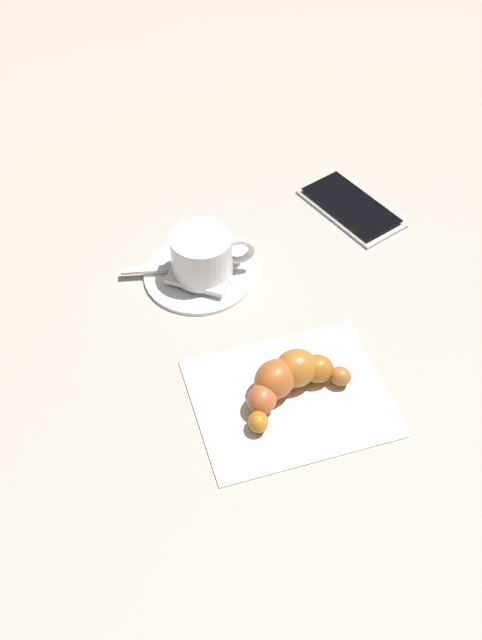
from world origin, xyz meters
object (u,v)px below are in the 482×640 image
at_px(saucer, 199,273).
at_px(teaspoon, 201,266).
at_px(napkin, 290,398).
at_px(espresso_cup, 203,254).
at_px(cell_phone, 351,207).
at_px(croissant, 287,379).
at_px(sugar_packet, 196,282).

bearing_deg(saucer, teaspoon, -61.70).
distance_m(saucer, napkin, 0.20).
distance_m(espresso_cup, teaspoon, 0.03).
relative_size(teaspoon, cell_phone, 0.92).
bearing_deg(espresso_cup, croissant, 179.01).
distance_m(napkin, croissant, 0.02).
height_order(espresso_cup, napkin, espresso_cup).
bearing_deg(napkin, sugar_packet, 3.75).
distance_m(saucer, cell_phone, 0.22).
bearing_deg(espresso_cup, sugar_packet, 129.27).
relative_size(napkin, croissant, 1.49).
distance_m(saucer, sugar_packet, 0.02).
bearing_deg(saucer, espresso_cup, -138.75).
xyz_separation_m(espresso_cup, croissant, (-0.18, 0.00, -0.01)).
xyz_separation_m(napkin, croissant, (0.01, -0.00, 0.02)).
relative_size(espresso_cup, cell_phone, 0.66).
bearing_deg(espresso_cup, napkin, 178.46).
distance_m(teaspoon, croissant, 0.19).
height_order(espresso_cup, cell_phone, espresso_cup).
distance_m(teaspoon, cell_phone, 0.22).
relative_size(teaspoon, croissant, 1.02).
distance_m(espresso_cup, sugar_packet, 0.03).
xyz_separation_m(teaspoon, napkin, (-0.20, 0.00, -0.01)).
bearing_deg(saucer, cell_phone, -87.22).
xyz_separation_m(napkin, cell_phone, (0.21, -0.22, 0.00)).
xyz_separation_m(sugar_packet, cell_phone, (0.03, -0.23, -0.01)).
bearing_deg(napkin, cell_phone, -46.38).
bearing_deg(sugar_packet, cell_phone, 56.05).
relative_size(saucer, sugar_packet, 1.83).
xyz_separation_m(teaspoon, cell_phone, (0.01, -0.21, -0.01)).
height_order(teaspoon, cell_phone, teaspoon).
height_order(saucer, napkin, saucer).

